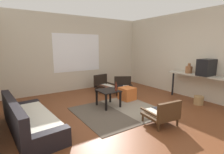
{
  "coord_description": "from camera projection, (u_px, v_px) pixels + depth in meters",
  "views": [
    {
      "loc": [
        -2.45,
        -2.93,
        1.63
      ],
      "look_at": [
        -0.03,
        0.68,
        0.83
      ],
      "focal_mm": 27.26,
      "sensor_mm": 36.0,
      "label": 1
    }
  ],
  "objects": [
    {
      "name": "ottoman_orange",
      "position": [
        127.0,
        94.0,
        5.18
      ],
      "size": [
        0.44,
        0.44,
        0.39
      ],
      "primitive_type": "cube",
      "rotation": [
        0.0,
        0.0,
        0.06
      ],
      "color": "#D1662D",
      "rests_on": "ground"
    },
    {
      "name": "clay_vase",
      "position": [
        189.0,
        69.0,
        5.16
      ],
      "size": [
        0.2,
        0.2,
        0.3
      ],
      "color": "#935B38",
      "rests_on": "console_shelf"
    },
    {
      "name": "glass_bottle",
      "position": [
        116.0,
        87.0,
        4.5
      ],
      "size": [
        0.06,
        0.06,
        0.24
      ],
      "color": "#5B2319",
      "rests_on": "coffee_table"
    },
    {
      "name": "wicker_basket",
      "position": [
        199.0,
        100.0,
        4.79
      ],
      "size": [
        0.26,
        0.26,
        0.24
      ],
      "primitive_type": "cylinder",
      "color": "#9E7A4C",
      "rests_on": "ground"
    },
    {
      "name": "armchair_by_window",
      "position": [
        104.0,
        85.0,
        6.14
      ],
      "size": [
        0.65,
        0.68,
        0.6
      ],
      "color": "black",
      "rests_on": "ground"
    },
    {
      "name": "armchair_corner",
      "position": [
        123.0,
        86.0,
        5.94
      ],
      "size": [
        0.83,
        0.83,
        0.56
      ],
      "color": "black",
      "rests_on": "ground"
    },
    {
      "name": "crt_television",
      "position": [
        206.0,
        67.0,
        4.72
      ],
      "size": [
        0.51,
        0.32,
        0.46
      ],
      "color": "black",
      "rests_on": "console_shelf"
    },
    {
      "name": "side_wall_right",
      "position": [
        188.0,
        55.0,
        5.49
      ],
      "size": [
        0.12,
        6.6,
        2.7
      ],
      "primitive_type": "cube",
      "color": "beige",
      "rests_on": "ground"
    },
    {
      "name": "area_rug",
      "position": [
        118.0,
        111.0,
        4.32
      ],
      "size": [
        2.04,
        1.82,
        0.01
      ],
      "color": "#4C4238",
      "rests_on": "ground"
    },
    {
      "name": "coffee_table",
      "position": [
        108.0,
        94.0,
        4.59
      ],
      "size": [
        0.53,
        0.57,
        0.45
      ],
      "color": "black",
      "rests_on": "ground"
    },
    {
      "name": "ground_plane",
      "position": [
        129.0,
        116.0,
        4.03
      ],
      "size": [
        7.8,
        7.8,
        0.0
      ],
      "primitive_type": "plane",
      "color": "brown"
    },
    {
      "name": "console_shelf",
      "position": [
        197.0,
        77.0,
        4.96
      ],
      "size": [
        0.4,
        1.76,
        0.81
      ],
      "color": "#B2AD9E",
      "rests_on": "ground"
    },
    {
      "name": "far_wall_with_window",
      "position": [
        77.0,
        54.0,
        6.29
      ],
      "size": [
        5.6,
        0.13,
        2.7
      ],
      "color": "beige",
      "rests_on": "ground"
    },
    {
      "name": "armchair_striped_foreground",
      "position": [
        163.0,
        113.0,
        3.51
      ],
      "size": [
        0.65,
        0.65,
        0.55
      ],
      "color": "#472D19",
      "rests_on": "ground"
    },
    {
      "name": "couch",
      "position": [
        29.0,
        121.0,
        3.26
      ],
      "size": [
        0.89,
        2.01,
        0.66
      ],
      "color": "black",
      "rests_on": "ground"
    }
  ]
}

